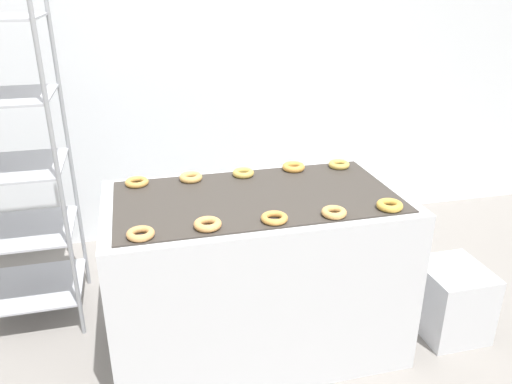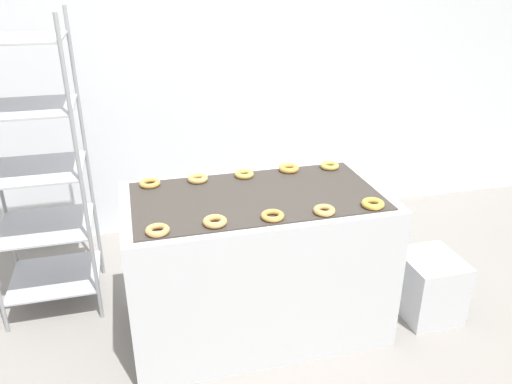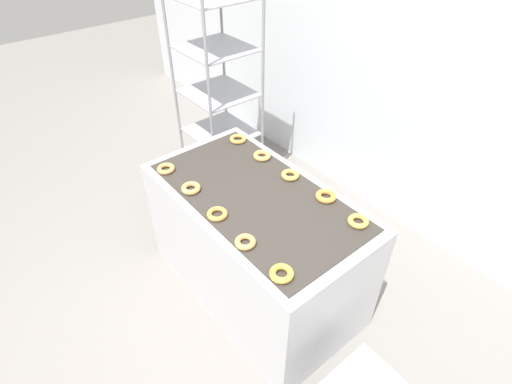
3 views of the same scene
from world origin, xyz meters
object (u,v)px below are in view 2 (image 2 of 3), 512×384
Objects in this scene: donut_far_rightmost at (330,166)px; donut_far_center at (245,174)px; baking_rack_cart at (35,170)px; donut_near_center at (273,216)px; fryer_machine at (256,263)px; glaze_bin at (428,286)px; donut_far_left at (198,178)px; donut_far_right at (289,168)px; donut_near_left at (215,221)px; donut_near_rightmost at (373,204)px; donut_near_leftmost at (158,230)px; donut_near_right at (324,210)px; donut_far_leftmost at (150,183)px.

donut_far_center is at bearing -179.98° from donut_far_rightmost.
donut_near_center is at bearing -35.14° from baking_rack_cart.
fryer_machine is 0.55m from donut_near_center.
donut_far_left is (-1.38, 0.46, 0.70)m from glaze_bin.
donut_far_right reaches higher than donut_far_rightmost.
donut_far_center is at bearing 157.26° from glaze_bin.
donut_far_right is at bearing 149.16° from glaze_bin.
donut_near_left is 0.99× the size of donut_near_rightmost.
donut_far_center is (0.29, 0.57, -0.00)m from donut_near_left.
baking_rack_cart is at bearing 153.99° from donut_near_rightmost.
donut_far_rightmost reaches higher than donut_near_leftmost.
donut_far_left is at bearing 135.04° from fryer_machine.
fryer_machine is 12.24× the size of donut_far_left.
fryer_machine is at bearing -153.03° from donut_far_rightmost.
donut_near_rightmost is (0.28, 0.01, 0.00)m from donut_near_right.
fryer_machine is 12.52× the size of donut_far_rightmost.
donut_near_right is at bearing -2.36° from donut_near_center.
donut_near_rightmost is at bearing -0.84° from donut_near_left.
glaze_bin is at bearing -17.88° from baking_rack_cart.
donut_near_rightmost is 1.28m from donut_far_leftmost.
donut_far_center is (-1.09, 0.46, 0.70)m from glaze_bin.
donut_far_center is (-0.28, 0.59, 0.00)m from donut_near_right.
donut_near_center is (0.01, -0.29, 0.46)m from fryer_machine.
donut_near_rightmost is (0.57, -0.30, 0.46)m from fryer_machine.
donut_far_leftmost is (-0.58, 0.58, 0.00)m from donut_near_center.
donut_near_center is 0.65m from donut_far_left.
donut_near_rightmost and donut_far_right have the same top height.
donut_near_right reaches higher than glaze_bin.
donut_far_rightmost reaches higher than glaze_bin.
donut_near_right is 0.61m from donut_far_right.
donut_near_leftmost is 0.65m from donut_far_left.
donut_near_rightmost is at bearing -65.69° from donut_far_right.
donut_near_right is at bearing -30.22° from baking_rack_cart.
fryer_machine is 12.39× the size of donut_near_center.
donut_far_left is (-0.30, 0.58, 0.00)m from donut_near_center.
donut_far_leftmost is 0.97× the size of donut_far_right.
donut_far_rightmost is at bearing -0.29° from donut_far_leftmost.
fryer_machine is 13.00× the size of donut_near_right.
glaze_bin is 3.43× the size of donut_far_rightmost.
donut_near_rightmost is 1.01× the size of donut_far_left.
donut_far_left reaches higher than donut_far_center.
donut_far_left is 0.29m from donut_far_center.
donut_far_left is 1.02× the size of donut_far_rightmost.
donut_far_center is at bearing 115.61° from donut_near_right.
donut_near_rightmost reaches higher than glaze_bin.
donut_near_right is at bearing -64.39° from donut_far_center.
donut_near_right is (0.57, -0.02, -0.00)m from donut_near_left.
donut_far_rightmost is at bearing 26.97° from fryer_machine.
fryer_machine is 0.80× the size of baking_rack_cart.
donut_far_leftmost is at bearing 179.71° from donut_far_rightmost.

